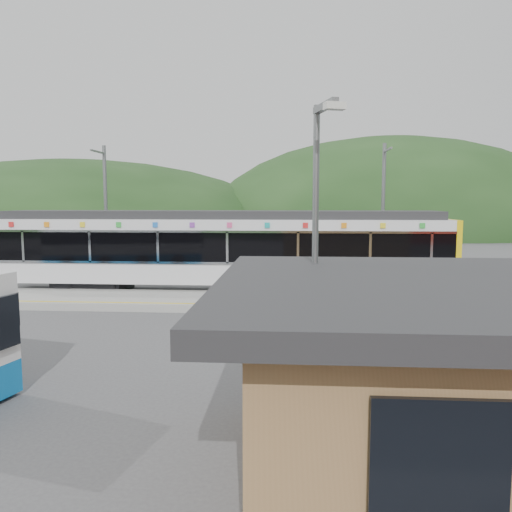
{
  "coord_description": "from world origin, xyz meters",
  "views": [
    {
      "loc": [
        2.49,
        -16.45,
        4.15
      ],
      "look_at": [
        1.26,
        1.0,
        2.25
      ],
      "focal_mm": 35.0,
      "sensor_mm": 36.0,
      "label": 1
    }
  ],
  "objects": [
    {
      "name": "ground",
      "position": [
        0.0,
        0.0,
        0.0
      ],
      "size": [
        120.0,
        120.0,
        0.0
      ],
      "primitive_type": "plane",
      "color": "#4C4C4F",
      "rests_on": "ground"
    },
    {
      "name": "hills",
      "position": [
        6.19,
        5.29,
        0.0
      ],
      "size": [
        146.0,
        149.0,
        26.0
      ],
      "color": "#1E3D19",
      "rests_on": "ground"
    },
    {
      "name": "platform",
      "position": [
        0.0,
        3.3,
        0.15
      ],
      "size": [
        26.0,
        3.2,
        0.3
      ],
      "primitive_type": "cube",
      "color": "#9E9E99",
      "rests_on": "ground"
    },
    {
      "name": "yellow_line",
      "position": [
        0.0,
        2.0,
        0.3
      ],
      "size": [
        26.0,
        0.1,
        0.01
      ],
      "primitive_type": "cube",
      "color": "yellow",
      "rests_on": "platform"
    },
    {
      "name": "train",
      "position": [
        -0.7,
        6.0,
        2.06
      ],
      "size": [
        20.44,
        3.01,
        3.74
      ],
      "color": "black",
      "rests_on": "ground"
    },
    {
      "name": "catenary_mast_west",
      "position": [
        -7.0,
        8.56,
        3.65
      ],
      "size": [
        0.18,
        1.8,
        7.0
      ],
      "color": "slate",
      "rests_on": "ground"
    },
    {
      "name": "catenary_mast_east",
      "position": [
        7.0,
        8.56,
        3.65
      ],
      "size": [
        0.18,
        1.8,
        7.0
      ],
      "color": "slate",
      "rests_on": "ground"
    },
    {
      "name": "lamp_post",
      "position": [
        2.94,
        -7.15,
        3.53
      ],
      "size": [
        0.39,
        1.08,
        5.92
      ],
      "rotation": [
        0.0,
        0.0,
        0.29
      ],
      "color": "slate",
      "rests_on": "ground"
    }
  ]
}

